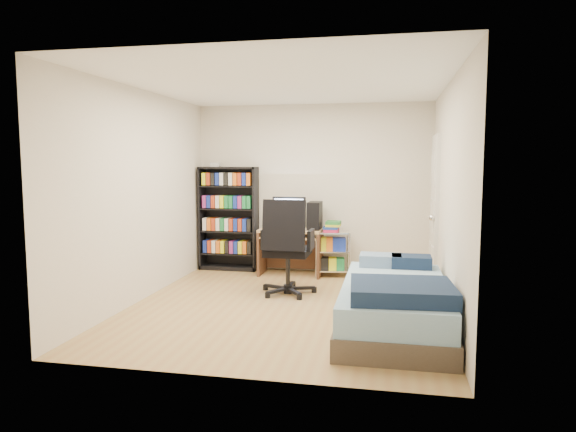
% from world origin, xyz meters
% --- Properties ---
extents(room, '(3.58, 4.08, 2.58)m').
position_xyz_m(room, '(0.00, 0.00, 1.25)').
color(room, tan).
rests_on(room, ground).
extents(media_shelf, '(0.88, 0.29, 1.64)m').
position_xyz_m(media_shelf, '(-1.27, 1.84, 0.81)').
color(media_shelf, black).
rests_on(media_shelf, room).
extents(computer_desk, '(0.90, 0.52, 1.14)m').
position_xyz_m(computer_desk, '(-0.17, 1.69, 0.61)').
color(computer_desk, tan).
rests_on(computer_desk, room).
extents(office_chair, '(0.72, 0.72, 1.20)m').
position_xyz_m(office_chair, '(-0.09, 0.53, 0.38)').
color(office_chair, black).
rests_on(office_chair, room).
extents(wire_cart, '(0.54, 0.42, 0.80)m').
position_xyz_m(wire_cart, '(0.35, 1.69, 0.52)').
color(wire_cart, silver).
rests_on(wire_cart, room).
extents(bed, '(1.04, 2.08, 0.59)m').
position_xyz_m(bed, '(1.21, -0.58, 0.26)').
color(bed, '#51463C').
rests_on(bed, room).
extents(door, '(0.12, 0.80, 2.00)m').
position_xyz_m(door, '(1.72, 1.35, 1.00)').
color(door, silver).
rests_on(door, room).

